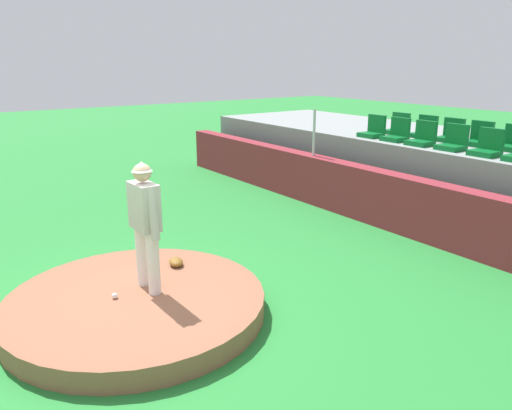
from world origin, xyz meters
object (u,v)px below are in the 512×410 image
stadium_chair_10 (479,138)px  baseball (115,296)px  stadium_chair_0 (373,130)px  stadium_chair_3 (453,142)px  stadium_chair_2 (422,138)px  stadium_chair_8 (425,131)px  stadium_chair_4 (487,147)px  stadium_chair_9 (451,134)px  pitcher (145,217)px  stadium_chair_7 (398,127)px  stadium_chair_1 (397,134)px  fielding_glove (176,262)px

stadium_chair_10 → baseball: bearing=89.7°
stadium_chair_0 → stadium_chair_3: same height
stadium_chair_2 → stadium_chair_8: same height
stadium_chair_3 → stadium_chair_4: same height
stadium_chair_4 → stadium_chair_9: size_ratio=1.00×
baseball → stadium_chair_2: 7.09m
baseball → pitcher: bearing=91.6°
stadium_chair_0 → stadium_chair_2: bearing=178.1°
stadium_chair_0 → stadium_chair_7: (-0.00, 0.86, 0.00)m
stadium_chair_0 → stadium_chair_8: (0.73, 0.90, 0.00)m
baseball → stadium_chair_2: size_ratio=0.15×
stadium_chair_10 → stadium_chair_3: bearing=90.2°
pitcher → stadium_chair_8: same height
pitcher → stadium_chair_1: bearing=99.9°
pitcher → stadium_chair_2: (-0.65, 6.45, 0.38)m
pitcher → stadium_chair_0: (-2.03, 6.49, 0.38)m
fielding_glove → stadium_chair_7: (-1.53, 6.70, 1.33)m
stadium_chair_3 → stadium_chair_2: bearing=2.6°
stadium_chair_10 → stadium_chair_0: bearing=22.8°
stadium_chair_8 → stadium_chair_10: (1.35, -0.03, 0.00)m
baseball → stadium_chair_8: size_ratio=0.15×
stadium_chair_10 → stadium_chair_7: bearing=0.5°
stadium_chair_7 → stadium_chair_0: bearing=90.2°
stadium_chair_2 → stadium_chair_4: bearing=179.9°
stadium_chair_0 → stadium_chair_10: 2.25m
baseball → stadium_chair_9: size_ratio=0.15×
stadium_chair_4 → stadium_chair_9: same height
stadium_chair_0 → stadium_chair_9: bearing=-148.5°
stadium_chair_2 → stadium_chair_7: 1.65m
fielding_glove → stadium_chair_10: 6.87m
fielding_glove → stadium_chair_8: stadium_chair_8 is taller
stadium_chair_3 → stadium_chair_4: (0.74, -0.03, 0.00)m
baseball → stadium_chair_1: size_ratio=0.15×
stadium_chair_1 → stadium_chair_2: 0.69m
baseball → stadium_chair_10: bearing=89.7°
stadium_chair_2 → stadium_chair_4: same height
stadium_chair_9 → stadium_chair_8: bearing=-2.5°
pitcher → stadium_chair_10: 7.38m
stadium_chair_2 → stadium_chair_10: size_ratio=1.00×
stadium_chair_4 → stadium_chair_7: 2.96m
stadium_chair_7 → stadium_chair_4: bearing=162.2°
stadium_chair_2 → stadium_chair_3: (0.70, 0.03, 0.00)m
fielding_glove → stadium_chair_7: stadium_chair_7 is taller
stadium_chair_3 → pitcher: bearing=89.5°
fielding_glove → stadium_chair_0: 6.19m
stadium_chair_1 → stadium_chair_2: size_ratio=1.00×
stadium_chair_3 → stadium_chair_4: size_ratio=1.00×
pitcher → stadium_chair_7: size_ratio=3.46×
pitcher → stadium_chair_10: (0.05, 7.36, 0.38)m
stadium_chair_9 → stadium_chair_10: size_ratio=1.00×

